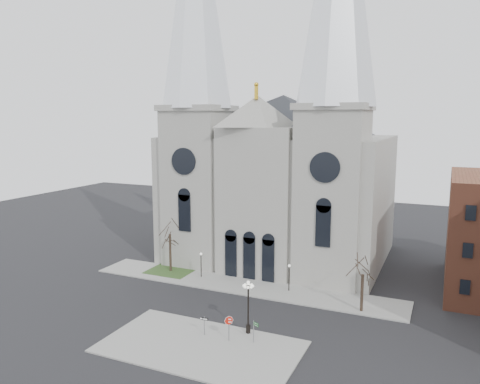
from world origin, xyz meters
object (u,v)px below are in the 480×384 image
at_px(stop_sign, 229,323).
at_px(one_way_sign, 204,322).
at_px(street_name_sign, 254,330).
at_px(globe_lamp, 248,300).

bearing_deg(stop_sign, one_way_sign, 155.28).
xyz_separation_m(one_way_sign, street_name_sign, (4.94, 0.48, -0.01)).
bearing_deg(street_name_sign, globe_lamp, 152.57).
bearing_deg(one_way_sign, street_name_sign, -0.95).
relative_size(one_way_sign, street_name_sign, 0.87).
distance_m(stop_sign, one_way_sign, 2.67).
bearing_deg(stop_sign, globe_lamp, 42.02).
height_order(stop_sign, street_name_sign, stop_sign).
distance_m(globe_lamp, street_name_sign, 2.92).
bearing_deg(street_name_sign, one_way_sign, -150.43).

